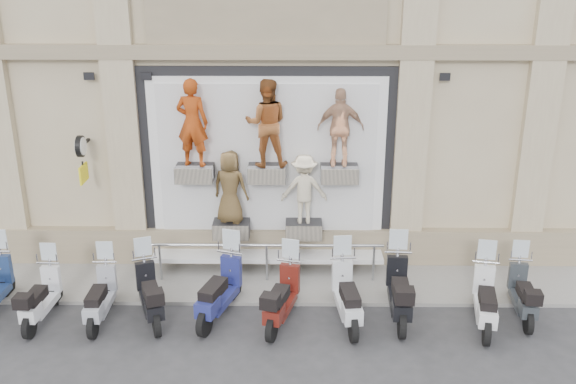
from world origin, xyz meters
name	(u,v)px	position (x,y,z in m)	size (l,w,h in m)	color
ground	(263,333)	(0.00, 0.00, 0.00)	(90.00, 90.00, 0.00)	#323234
sidewalk	(267,279)	(0.00, 2.10, 0.04)	(16.00, 2.20, 0.08)	gray
shop_vitrine	(269,165)	(0.03, 2.74, 2.46)	(5.60, 0.83, 4.30)	black
guard_rail	(267,264)	(0.00, 2.00, 0.47)	(5.06, 0.10, 0.93)	#9EA0A5
clock_sign_bracket	(82,153)	(-3.90, 2.47, 2.80)	(0.10, 0.80, 1.02)	black
scooter_b	(40,288)	(-4.29, 0.42, 0.70)	(0.50, 1.71, 1.39)	silver
scooter_c	(99,287)	(-3.15, 0.44, 0.71)	(0.51, 1.74, 1.42)	#93959F
scooter_d	(149,285)	(-2.20, 0.51, 0.74)	(0.53, 1.82, 1.48)	black
scooter_e	(219,280)	(-0.86, 0.59, 0.80)	(0.57, 1.96, 1.60)	navy
scooter_f	(282,288)	(0.36, 0.39, 0.75)	(0.54, 1.84, 1.50)	#54140E
scooter_g	(347,286)	(1.61, 0.44, 0.77)	(0.55, 1.90, 1.55)	silver
scooter_h	(400,281)	(2.63, 0.60, 0.80)	(0.58, 1.97, 1.60)	black
scooter_i	(487,290)	(4.23, 0.34, 0.76)	(0.55, 1.87, 1.52)	silver
scooter_j	(524,285)	(5.06, 0.67, 0.69)	(0.50, 1.71, 1.39)	#2A2E33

